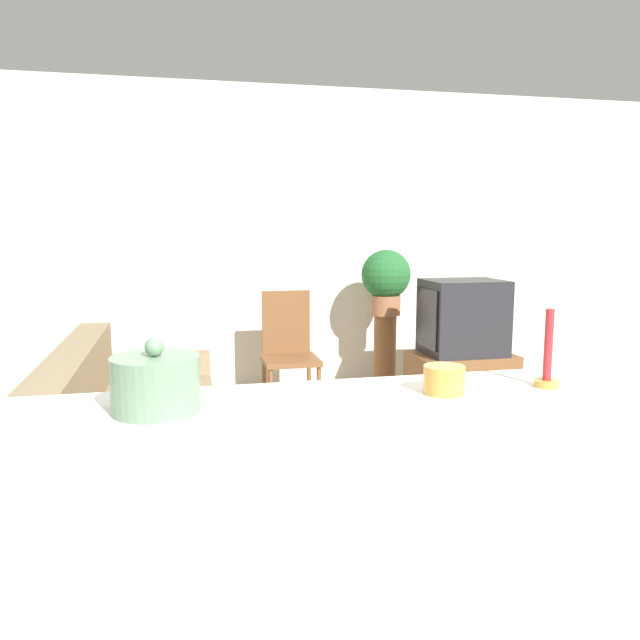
{
  "coord_description": "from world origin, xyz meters",
  "views": [
    {
      "loc": [
        -0.58,
        -2.13,
        1.49
      ],
      "look_at": [
        0.36,
        2.01,
        0.85
      ],
      "focal_mm": 35.0,
      "sensor_mm": 36.0,
      "label": 1
    }
  ],
  "objects_px": {
    "couch": "(132,442)",
    "potted_plant": "(386,278)",
    "wooden_chair": "(289,347)",
    "decorative_bowl": "(156,383)",
    "television": "(462,317)"
  },
  "relations": [
    {
      "from": "couch",
      "to": "potted_plant",
      "type": "distance_m",
      "value": 2.67
    },
    {
      "from": "couch",
      "to": "wooden_chair",
      "type": "height_order",
      "value": "wooden_chair"
    },
    {
      "from": "wooden_chair",
      "to": "decorative_bowl",
      "type": "relative_size",
      "value": 4.44
    },
    {
      "from": "television",
      "to": "wooden_chair",
      "type": "height_order",
      "value": "television"
    },
    {
      "from": "couch",
      "to": "television",
      "type": "bearing_deg",
      "value": 19.99
    },
    {
      "from": "couch",
      "to": "wooden_chair",
      "type": "bearing_deg",
      "value": 51.01
    },
    {
      "from": "television",
      "to": "potted_plant",
      "type": "distance_m",
      "value": 0.84
    },
    {
      "from": "couch",
      "to": "television",
      "type": "xyz_separation_m",
      "value": [
        2.4,
        0.87,
        0.51
      ]
    },
    {
      "from": "wooden_chair",
      "to": "decorative_bowl",
      "type": "height_order",
      "value": "decorative_bowl"
    },
    {
      "from": "decorative_bowl",
      "to": "wooden_chair",
      "type": "bearing_deg",
      "value": 74.76
    },
    {
      "from": "wooden_chair",
      "to": "potted_plant",
      "type": "xyz_separation_m",
      "value": [
        0.88,
        0.17,
        0.53
      ]
    },
    {
      "from": "television",
      "to": "decorative_bowl",
      "type": "distance_m",
      "value": 3.57
    },
    {
      "from": "wooden_chair",
      "to": "potted_plant",
      "type": "distance_m",
      "value": 1.04
    },
    {
      "from": "decorative_bowl",
      "to": "couch",
      "type": "bearing_deg",
      "value": 96.62
    },
    {
      "from": "potted_plant",
      "to": "decorative_bowl",
      "type": "xyz_separation_m",
      "value": [
        -1.79,
        -3.52,
        0.06
      ]
    }
  ]
}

